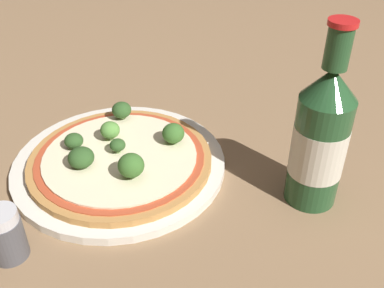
# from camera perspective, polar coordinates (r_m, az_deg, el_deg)

# --- Properties ---
(ground_plane) EXTENTS (3.00, 3.00, 0.00)m
(ground_plane) POSITION_cam_1_polar(r_m,az_deg,el_deg) (0.65, -9.11, -2.88)
(ground_plane) COLOR #846647
(plate) EXTENTS (0.30, 0.30, 0.01)m
(plate) POSITION_cam_1_polar(r_m,az_deg,el_deg) (0.65, -8.79, -2.48)
(plate) COLOR silver
(plate) RESTS_ON ground_plane
(pizza) EXTENTS (0.26, 0.26, 0.01)m
(pizza) POSITION_cam_1_polar(r_m,az_deg,el_deg) (0.64, -9.31, -1.95)
(pizza) COLOR #B77F42
(pizza) RESTS_ON plate
(broccoli_floret_0) EXTENTS (0.03, 0.03, 0.03)m
(broccoli_floret_0) POSITION_cam_1_polar(r_m,az_deg,el_deg) (0.58, -8.04, -2.80)
(broccoli_floret_0) COLOR #7A9E5B
(broccoli_floret_0) RESTS_ON pizza
(broccoli_floret_1) EXTENTS (0.03, 0.03, 0.02)m
(broccoli_floret_1) POSITION_cam_1_polar(r_m,az_deg,el_deg) (0.65, -14.78, 0.40)
(broccoli_floret_1) COLOR #7A9E5B
(broccoli_floret_1) RESTS_ON pizza
(broccoli_floret_2) EXTENTS (0.03, 0.03, 0.03)m
(broccoli_floret_2) POSITION_cam_1_polar(r_m,az_deg,el_deg) (0.64, -2.39, 1.37)
(broccoli_floret_2) COLOR #7A9E5B
(broccoli_floret_2) RESTS_ON pizza
(broccoli_floret_3) EXTENTS (0.03, 0.03, 0.03)m
(broccoli_floret_3) POSITION_cam_1_polar(r_m,az_deg,el_deg) (0.61, -13.90, -1.68)
(broccoli_floret_3) COLOR #7A9E5B
(broccoli_floret_3) RESTS_ON pizza
(broccoli_floret_4) EXTENTS (0.03, 0.03, 0.03)m
(broccoli_floret_4) POSITION_cam_1_polar(r_m,az_deg,el_deg) (0.66, -10.20, 1.78)
(broccoli_floret_4) COLOR #7A9E5B
(broccoli_floret_4) RESTS_ON pizza
(broccoli_floret_5) EXTENTS (0.02, 0.02, 0.02)m
(broccoli_floret_5) POSITION_cam_1_polar(r_m,az_deg,el_deg) (0.63, -9.67, -0.14)
(broccoli_floret_5) COLOR #7A9E5B
(broccoli_floret_5) RESTS_ON pizza
(broccoli_floret_6) EXTENTS (0.03, 0.03, 0.03)m
(broccoli_floret_6) POSITION_cam_1_polar(r_m,az_deg,el_deg) (0.70, -8.94, 4.29)
(broccoli_floret_6) COLOR #7A9E5B
(broccoli_floret_6) RESTS_ON pizza
(beer_bottle) EXTENTS (0.07, 0.07, 0.24)m
(beer_bottle) POSITION_cam_1_polar(r_m,az_deg,el_deg) (0.56, 15.97, 0.70)
(beer_bottle) COLOR #234C28
(beer_bottle) RESTS_ON ground_plane
(pepper_shaker) EXTENTS (0.04, 0.04, 0.07)m
(pepper_shaker) POSITION_cam_1_polar(r_m,az_deg,el_deg) (0.54, -22.62, -10.59)
(pepper_shaker) COLOR #4C4C51
(pepper_shaker) RESTS_ON ground_plane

